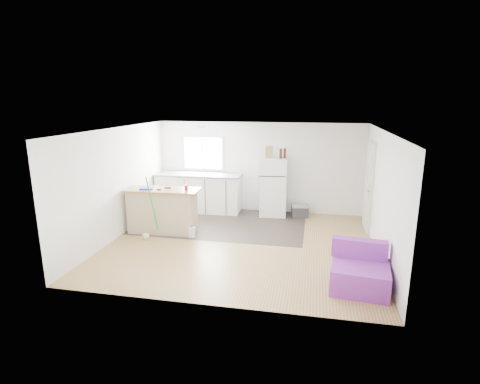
% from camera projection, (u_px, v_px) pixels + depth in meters
% --- Properties ---
extents(room, '(5.51, 5.01, 2.41)m').
position_uv_depth(room, '(241.00, 189.00, 7.67)').
color(room, olive).
rests_on(room, ground).
extents(vinyl_zone, '(4.05, 2.50, 0.00)m').
position_uv_depth(vinyl_zone, '(222.00, 223.00, 9.29)').
color(vinyl_zone, '#2D2621').
rests_on(vinyl_zone, floor).
extents(window, '(1.18, 0.06, 0.98)m').
position_uv_depth(window, '(203.00, 153.00, 10.24)').
color(window, white).
rests_on(window, back_wall).
extents(interior_door, '(0.11, 0.92, 2.10)m').
position_uv_depth(interior_door, '(369.00, 186.00, 8.67)').
color(interior_door, white).
rests_on(interior_door, right_wall).
extents(ceiling_fixture, '(0.30, 0.30, 0.07)m').
position_uv_depth(ceiling_fixture, '(201.00, 127.00, 8.76)').
color(ceiling_fixture, white).
rests_on(ceiling_fixture, ceiling).
extents(kitchen_cabinets, '(2.34, 0.79, 1.33)m').
position_uv_depth(kitchen_cabinets, '(199.00, 192.00, 10.17)').
color(kitchen_cabinets, white).
rests_on(kitchen_cabinets, floor).
extents(peninsula, '(1.69, 0.71, 1.02)m').
position_uv_depth(peninsula, '(163.00, 210.00, 8.54)').
color(peninsula, tan).
rests_on(peninsula, floor).
extents(refrigerator, '(0.73, 0.70, 1.53)m').
position_uv_depth(refrigerator, '(273.00, 187.00, 9.75)').
color(refrigerator, white).
rests_on(refrigerator, floor).
extents(cooler, '(0.49, 0.38, 0.33)m').
position_uv_depth(cooler, '(300.00, 211.00, 9.70)').
color(cooler, '#323235').
rests_on(cooler, floor).
extents(purple_seat, '(0.98, 0.94, 0.73)m').
position_uv_depth(purple_seat, '(360.00, 272.00, 6.04)').
color(purple_seat, purple).
rests_on(purple_seat, floor).
extents(cleaner_jug, '(0.13, 0.10, 0.28)m').
position_uv_depth(cleaner_jug, '(192.00, 232.00, 8.28)').
color(cleaner_jug, silver).
rests_on(cleaner_jug, floor).
extents(mop, '(0.27, 0.40, 1.43)m').
position_uv_depth(mop, '(147.00, 229.00, 8.16)').
color(mop, green).
rests_on(mop, floor).
extents(red_cup, '(0.09, 0.09, 0.12)m').
position_uv_depth(red_cup, '(186.00, 188.00, 8.29)').
color(red_cup, red).
rests_on(red_cup, peninsula).
extents(blue_tray, '(0.35, 0.30, 0.04)m').
position_uv_depth(blue_tray, '(147.00, 188.00, 8.39)').
color(blue_tray, '#1237B1').
rests_on(blue_tray, peninsula).
extents(tool_a, '(0.14, 0.06, 0.03)m').
position_uv_depth(tool_a, '(168.00, 188.00, 8.46)').
color(tool_a, black).
rests_on(tool_a, peninsula).
extents(tool_b, '(0.11, 0.08, 0.03)m').
position_uv_depth(tool_b, '(159.00, 190.00, 8.31)').
color(tool_b, black).
rests_on(tool_b, peninsula).
extents(cardboard_box, '(0.22, 0.16, 0.30)m').
position_uv_depth(cardboard_box, '(269.00, 152.00, 9.53)').
color(cardboard_box, '#A3825D').
rests_on(cardboard_box, refrigerator).
extents(bottle_left, '(0.09, 0.09, 0.25)m').
position_uv_depth(bottle_left, '(281.00, 154.00, 9.41)').
color(bottle_left, '#3B170A').
rests_on(bottle_left, refrigerator).
extents(bottle_right, '(0.08, 0.08, 0.25)m').
position_uv_depth(bottle_right, '(285.00, 153.00, 9.47)').
color(bottle_right, '#3B170A').
rests_on(bottle_right, refrigerator).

